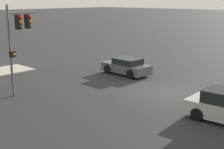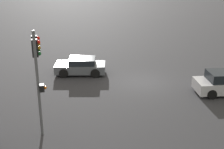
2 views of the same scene
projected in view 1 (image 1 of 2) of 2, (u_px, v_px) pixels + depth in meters
ground_plane at (162, 91)px, 20.24m from camera, size 300.00×300.00×0.00m
traffic_signal at (19, 32)px, 18.98m from camera, size 0.92×2.43×5.51m
crossing_car_0 at (126, 66)px, 24.59m from camera, size 3.97×1.99×1.31m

